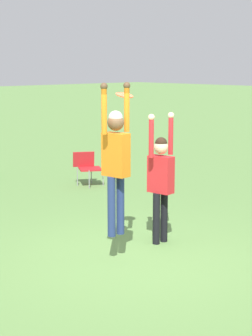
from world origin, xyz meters
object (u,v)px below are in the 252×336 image
Objects in this scene: camping_chair_2 at (88,165)px; person_jumping at (116,155)px; frisbee at (124,95)px; person_defending at (161,175)px.

person_jumping is at bearing 86.35° from camping_chair_2.
frisbee reaches higher than camping_chair_2.
camping_chair_2 is at bearing -42.25° from person_jumping.
person_jumping is 1.05× the size of person_defending.
person_jumping is at bearing -153.16° from frisbee.
frisbee is 0.33× the size of camping_chair_2.
frisbee reaches higher than person_defending.
frisbee is (0.34, 0.17, 0.85)m from person_jumping.
frisbee is 5.44m from camping_chair_2.
camping_chair_2 is (3.14, 4.40, -1.13)m from person_jumping.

